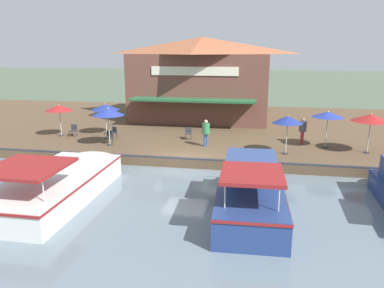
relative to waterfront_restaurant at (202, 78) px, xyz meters
name	(u,v)px	position (x,y,z in m)	size (l,w,h in m)	color
ground_plane	(185,170)	(13.78, 1.13, -4.30)	(220.00, 220.00, 0.00)	#4C5B47
quay_deck	(210,127)	(2.78, 1.13, -4.00)	(22.00, 56.00, 0.60)	brown
quay_edge_fender	(185,158)	(13.68, 1.13, -3.65)	(0.20, 50.40, 0.10)	#2D2D33
waterfront_restaurant	(202,78)	(0.00, 0.00, 0.00)	(10.40, 12.38, 7.30)	brown
patio_umbrella_near_quay_edge	(105,107)	(8.18, -6.02, -1.66)	(2.11, 2.11, 2.30)	#B7B7B7
patio_umbrella_mid_patio_right	(371,118)	(10.32, 11.92, -1.50)	(2.30, 2.30, 2.47)	#B7B7B7
patio_umbrella_by_entrance	(59,108)	(9.38, -9.05, -1.62)	(1.97, 1.97, 2.34)	#B7B7B7
patio_umbrella_back_row	(328,115)	(9.41, 9.58, -1.53)	(2.00, 2.00, 2.39)	#B7B7B7
patio_umbrella_far_corner	(108,112)	(11.36, -4.46, -1.45)	(2.09, 2.09, 2.53)	#B7B7B7
patio_umbrella_mid_patio_left	(288,120)	(11.46, 6.94, -1.58)	(1.81, 1.81, 2.39)	#B7B7B7
cafe_chair_beside_entrance	(109,136)	(10.83, -4.74, -3.23)	(0.50, 0.50, 0.85)	#2D2D33
cafe_chair_under_first_umbrella	(113,132)	(9.56, -4.92, -3.23)	(0.59, 0.59, 0.85)	#2D2D33
cafe_chair_facing_river	(74,130)	(9.26, -8.12, -3.23)	(0.47, 0.47, 0.85)	#2D2D33
cafe_chair_mid_patio	(188,133)	(8.77, 0.38, -3.23)	(0.51, 0.51, 0.85)	#2D2D33
person_near_entrance	(303,127)	(8.66, 8.18, -2.58)	(0.50, 0.50, 1.77)	#B23338
person_mid_patio	(206,130)	(10.52, 1.88, -2.58)	(0.50, 0.50, 1.78)	#2D5193
motorboat_distant_upstream	(250,189)	(18.61, 4.99, -3.39)	(7.87, 2.96, 2.36)	navy
motorboat_far_downstream	(64,180)	(18.52, -3.90, -3.59)	(9.28, 3.55, 2.19)	silver
tree_upstream_bank	(159,71)	(-2.09, -4.58, 0.46)	(4.86, 4.63, 6.61)	brown
tree_downstream_bank	(211,66)	(-4.46, 0.26, 0.87)	(4.45, 4.24, 6.81)	brown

